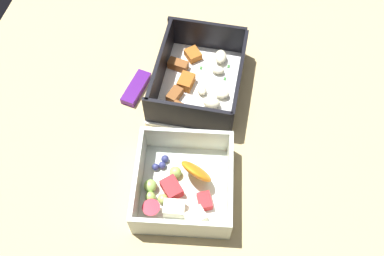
# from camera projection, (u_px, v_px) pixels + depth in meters

# --- Properties ---
(table_surface) EXTENTS (0.80, 0.80, 0.02)m
(table_surface) POSITION_uv_depth(u_px,v_px,m) (187.00, 131.00, 0.68)
(table_surface) COLOR tan
(table_surface) RESTS_ON ground
(pasta_container) EXTENTS (0.18, 0.14, 0.06)m
(pasta_container) POSITION_uv_depth(u_px,v_px,m) (199.00, 80.00, 0.70)
(pasta_container) COLOR white
(pasta_container) RESTS_ON table_surface
(fruit_bowl) EXTENTS (0.16, 0.15, 0.06)m
(fruit_bowl) POSITION_uv_depth(u_px,v_px,m) (182.00, 186.00, 0.60)
(fruit_bowl) COLOR silver
(fruit_bowl) RESTS_ON table_surface
(candy_bar) EXTENTS (0.07, 0.04, 0.01)m
(candy_bar) POSITION_uv_depth(u_px,v_px,m) (136.00, 88.00, 0.71)
(candy_bar) COLOR #51197A
(candy_bar) RESTS_ON table_surface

